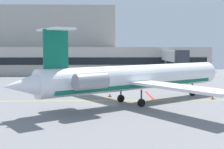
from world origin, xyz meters
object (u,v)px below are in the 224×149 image
regional_jet (136,78)px  fuel_tank (131,73)px  baggage_tug (176,75)px  pushback_tractor (50,79)px

regional_jet → fuel_tank: regional_jet is taller
regional_jet → baggage_tug: size_ratio=7.03×
baggage_tug → fuel_tank: size_ratio=0.47×
regional_jet → baggage_tug: (11.77, 28.24, -2.23)m
pushback_tractor → fuel_tank: (16.06, 8.65, 0.45)m
regional_jet → pushback_tractor: bearing=122.9°
regional_jet → pushback_tractor: (-13.75, 21.22, -2.25)m
pushback_tractor → fuel_tank: fuel_tank is taller
pushback_tractor → fuel_tank: 18.25m
regional_jet → pushback_tractor: regional_jet is taller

